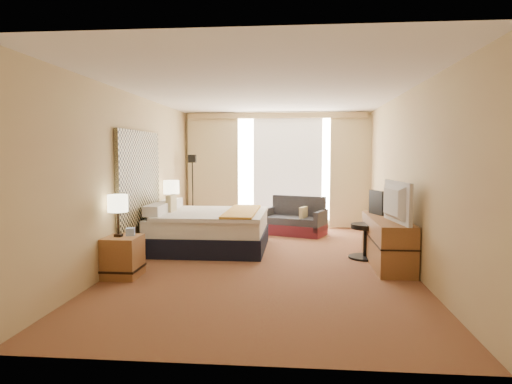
# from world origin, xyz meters

# --- Properties ---
(floor) EXTENTS (4.20, 7.00, 0.02)m
(floor) POSITION_xyz_m (0.00, 0.00, 0.00)
(floor) COLOR #571919
(floor) RESTS_ON ground
(ceiling) EXTENTS (4.20, 7.00, 0.02)m
(ceiling) POSITION_xyz_m (0.00, 0.00, 2.60)
(ceiling) COLOR silver
(ceiling) RESTS_ON wall_back
(wall_back) EXTENTS (4.20, 0.02, 2.60)m
(wall_back) POSITION_xyz_m (0.00, 3.50, 1.30)
(wall_back) COLOR tan
(wall_back) RESTS_ON ground
(wall_front) EXTENTS (4.20, 0.02, 2.60)m
(wall_front) POSITION_xyz_m (0.00, -3.50, 1.30)
(wall_front) COLOR tan
(wall_front) RESTS_ON ground
(wall_left) EXTENTS (0.02, 7.00, 2.60)m
(wall_left) POSITION_xyz_m (-2.10, 0.00, 1.30)
(wall_left) COLOR tan
(wall_left) RESTS_ON ground
(wall_right) EXTENTS (0.02, 7.00, 2.60)m
(wall_right) POSITION_xyz_m (2.10, 0.00, 1.30)
(wall_right) COLOR tan
(wall_right) RESTS_ON ground
(headboard) EXTENTS (0.06, 1.85, 1.50)m
(headboard) POSITION_xyz_m (-2.06, 0.20, 1.28)
(headboard) COLOR black
(headboard) RESTS_ON wall_left
(nightstand_left) EXTENTS (0.45, 0.52, 0.55)m
(nightstand_left) POSITION_xyz_m (-1.87, -1.05, 0.28)
(nightstand_left) COLOR #965936
(nightstand_left) RESTS_ON floor
(nightstand_right) EXTENTS (0.45, 0.52, 0.55)m
(nightstand_right) POSITION_xyz_m (-1.87, 1.45, 0.28)
(nightstand_right) COLOR #965936
(nightstand_right) RESTS_ON floor
(media_dresser) EXTENTS (0.50, 1.80, 0.70)m
(media_dresser) POSITION_xyz_m (1.83, 0.00, 0.35)
(media_dresser) COLOR #965936
(media_dresser) RESTS_ON floor
(window) EXTENTS (2.30, 0.02, 2.30)m
(window) POSITION_xyz_m (0.25, 3.47, 1.32)
(window) COLOR silver
(window) RESTS_ON wall_back
(curtains) EXTENTS (4.12, 0.19, 2.56)m
(curtains) POSITION_xyz_m (-0.00, 3.39, 1.41)
(curtains) COLOR #CBBD8F
(curtains) RESTS_ON floor
(bed) EXTENTS (1.95, 1.78, 0.95)m
(bed) POSITION_xyz_m (-1.06, 0.85, 0.35)
(bed) COLOR black
(bed) RESTS_ON floor
(loveseat) EXTENTS (1.41, 1.08, 0.78)m
(loveseat) POSITION_xyz_m (0.43, 2.48, 0.26)
(loveseat) COLOR #591923
(loveseat) RESTS_ON floor
(floor_lamp) EXTENTS (0.21, 0.21, 1.65)m
(floor_lamp) POSITION_xyz_m (-1.78, 2.70, 1.17)
(floor_lamp) COLOR black
(floor_lamp) RESTS_ON floor
(desk_chair) EXTENTS (0.54, 0.53, 1.08)m
(desk_chair) POSITION_xyz_m (1.62, 0.40, 0.48)
(desk_chair) COLOR black
(desk_chair) RESTS_ON floor
(lamp_left) EXTENTS (0.27, 0.27, 0.57)m
(lamp_left) POSITION_xyz_m (-1.92, -1.06, 0.99)
(lamp_left) COLOR black
(lamp_left) RESTS_ON nightstand_left
(lamp_right) EXTENTS (0.29, 0.29, 0.62)m
(lamp_right) POSITION_xyz_m (-1.88, 1.40, 1.03)
(lamp_right) COLOR black
(lamp_right) RESTS_ON nightstand_right
(tissue_box) EXTENTS (0.14, 0.14, 0.10)m
(tissue_box) POSITION_xyz_m (-1.79, -0.95, 0.60)
(tissue_box) COLOR #90A9DE
(tissue_box) RESTS_ON nightstand_left
(telephone) EXTENTS (0.23, 0.21, 0.07)m
(telephone) POSITION_xyz_m (-1.86, 1.29, 0.59)
(telephone) COLOR black
(telephone) RESTS_ON nightstand_right
(television) EXTENTS (0.26, 1.02, 0.58)m
(television) POSITION_xyz_m (1.78, -0.42, 0.99)
(television) COLOR black
(television) RESTS_ON media_dresser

